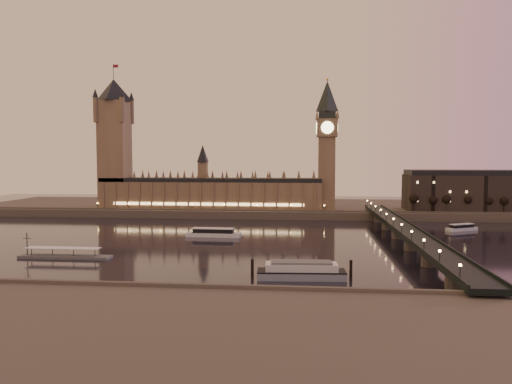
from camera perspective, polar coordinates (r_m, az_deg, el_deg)
ground at (r=285.31m, az=-1.98°, el=-5.63°), size 700.00×700.00×0.00m
far_embankment at (r=446.07m, az=4.72°, el=-1.82°), size 560.00×130.00×6.00m
near_embankment at (r=113.02m, az=1.25°, el=-19.01°), size 560.00×110.00×6.00m
palace_of_westminster at (r=408.20m, az=-5.28°, el=0.28°), size 180.00×26.62×52.00m
victoria_tower at (r=430.40m, az=-15.87°, el=6.21°), size 31.68×31.68×118.00m
big_ben at (r=400.49m, az=8.10°, el=6.24°), size 17.68×17.68×104.00m
westminster_bridge at (r=286.90m, az=16.52°, el=-4.61°), size 13.20×260.00×15.30m
city_block at (r=439.41m, az=26.69°, el=0.21°), size 155.00×45.00×34.00m
bare_tree_0 at (r=397.34m, az=17.43°, el=-0.97°), size 5.82×5.82×11.83m
bare_tree_1 at (r=400.30m, az=19.33°, el=-0.98°), size 5.82×5.82×11.83m
bare_tree_2 at (r=403.71m, az=21.21°, el=-0.98°), size 5.82×5.82×11.83m
bare_tree_3 at (r=407.54m, az=23.05°, el=-0.98°), size 5.82×5.82×11.83m
bare_tree_4 at (r=411.78m, az=24.86°, el=-0.99°), size 5.82×5.82×11.83m
bare_tree_5 at (r=416.42m, az=26.63°, el=-0.99°), size 5.82×5.82×11.83m
cruise_boat_a at (r=301.56m, az=-4.91°, el=-4.68°), size 33.02×8.25×5.25m
cruise_boat_c at (r=352.18m, az=22.45°, el=-3.79°), size 22.47×16.09×4.47m
moored_barge at (r=197.96m, az=5.21°, el=-8.97°), size 39.76×11.73×7.30m
pontoon_pier at (r=253.79m, az=-21.02°, el=-6.78°), size 43.90×7.32×11.71m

